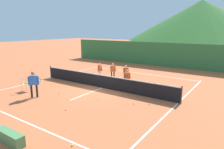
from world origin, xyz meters
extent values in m
plane|color=#BC6038|center=(0.00, 0.00, 0.00)|extent=(120.00, 120.00, 0.00)
cube|color=white|center=(0.00, -6.47, 0.00)|extent=(11.06, 0.08, 0.01)
cube|color=white|center=(0.00, 6.08, 0.00)|extent=(11.06, 0.08, 0.01)
cube|color=white|center=(-5.53, 0.00, 0.00)|extent=(0.08, 12.55, 0.01)
cube|color=white|center=(5.53, 0.00, 0.00)|extent=(0.08, 12.55, 0.01)
cube|color=white|center=(0.00, 0.00, 0.00)|extent=(0.08, 6.40, 0.01)
cylinder|color=#333338|center=(-5.68, 0.00, 0.53)|extent=(0.08, 0.08, 1.05)
cylinder|color=#333338|center=(5.68, 0.00, 0.53)|extent=(0.08, 0.08, 1.05)
cube|color=black|center=(0.00, 0.00, 0.46)|extent=(11.28, 0.02, 0.92)
cube|color=white|center=(0.00, 0.00, 0.95)|extent=(11.28, 0.03, 0.06)
cylinder|color=black|center=(-2.33, -4.21, 0.41)|extent=(0.12, 0.12, 0.82)
cylinder|color=black|center=(-2.14, -3.95, 0.41)|extent=(0.12, 0.12, 0.82)
cube|color=blue|center=(-2.23, -4.08, 1.11)|extent=(0.47, 0.53, 0.58)
sphere|color=#996B4C|center=(-2.23, -4.08, 1.55)|extent=(0.23, 0.23, 0.23)
cylinder|color=blue|center=(-2.45, -4.27, 1.08)|extent=(0.23, 0.20, 0.56)
cylinder|color=blue|center=(-2.10, -3.83, 1.07)|extent=(0.19, 0.17, 0.57)
torus|color=#262628|center=(-2.31, -3.68, 1.02)|extent=(0.19, 0.25, 0.29)
cylinder|color=black|center=(-2.11, -3.82, 1.02)|extent=(0.19, 0.15, 0.03)
cylinder|color=silver|center=(-1.97, 2.36, 0.33)|extent=(0.10, 0.10, 0.67)
cylinder|color=silver|center=(-1.93, 2.11, 0.33)|extent=(0.10, 0.10, 0.67)
cube|color=#E55926|center=(-1.95, 2.23, 0.90)|extent=(0.24, 0.42, 0.47)
sphere|color=#DBAD84|center=(-1.95, 2.23, 1.26)|extent=(0.18, 0.18, 0.18)
cylinder|color=#E55926|center=(-1.93, 2.47, 0.87)|extent=(0.19, 0.10, 0.46)
cylinder|color=#E55926|center=(-1.89, 2.01, 0.87)|extent=(0.15, 0.09, 0.46)
torus|color=#262628|center=(-1.62, 2.05, 0.86)|extent=(0.06, 0.29, 0.29)
cylinder|color=black|center=(-1.86, 2.02, 0.86)|extent=(0.22, 0.06, 0.03)
cylinder|color=black|center=(-0.81, 2.76, 0.34)|extent=(0.10, 0.10, 0.68)
cylinder|color=black|center=(-0.90, 2.51, 0.34)|extent=(0.10, 0.10, 0.68)
cube|color=#E55926|center=(-0.85, 2.64, 0.92)|extent=(0.32, 0.45, 0.48)
sphere|color=#DBAD84|center=(-0.85, 2.64, 1.28)|extent=(0.19, 0.19, 0.19)
cylinder|color=#E55926|center=(-0.72, 2.83, 0.89)|extent=(0.20, 0.13, 0.47)
cylinder|color=#E55926|center=(-0.90, 2.40, 0.89)|extent=(0.16, 0.12, 0.47)
cylinder|color=black|center=(0.31, 3.03, 0.32)|extent=(0.09, 0.09, 0.64)
cylinder|color=black|center=(0.19, 2.82, 0.32)|extent=(0.09, 0.09, 0.64)
cube|color=#E55926|center=(0.25, 2.93, 0.86)|extent=(0.33, 0.42, 0.45)
sphere|color=#DBAD84|center=(0.25, 2.93, 1.20)|extent=(0.18, 0.18, 0.18)
cylinder|color=#E55926|center=(0.40, 3.09, 0.83)|extent=(0.18, 0.14, 0.44)
cylinder|color=#E55926|center=(0.17, 2.72, 0.83)|extent=(0.15, 0.12, 0.44)
torus|color=#262628|center=(0.41, 2.59, 0.83)|extent=(0.16, 0.27, 0.29)
cylinder|color=black|center=(0.19, 2.71, 0.83)|extent=(0.21, 0.13, 0.03)
cylinder|color=navy|center=(1.42, 1.37, 0.31)|extent=(0.09, 0.09, 0.63)
cylinder|color=navy|center=(1.28, 1.17, 0.31)|extent=(0.09, 0.09, 0.63)
cube|color=#E55926|center=(1.35, 1.27, 0.85)|extent=(0.36, 0.41, 0.44)
sphere|color=tan|center=(1.35, 1.27, 1.19)|extent=(0.17, 0.17, 0.17)
cylinder|color=#E55926|center=(1.52, 1.42, 0.82)|extent=(0.18, 0.15, 0.43)
cylinder|color=#E55926|center=(1.25, 1.08, 0.82)|extent=(0.15, 0.13, 0.43)
torus|color=#262628|center=(1.47, 0.92, 0.83)|extent=(0.19, 0.25, 0.29)
cylinder|color=black|center=(1.27, 1.07, 0.83)|extent=(0.20, 0.15, 0.03)
cylinder|color=#B7B7BC|center=(-4.07, -3.23, 0.45)|extent=(0.02, 0.02, 0.89)
cylinder|color=#B7B7BC|center=(-3.51, -3.23, 0.45)|extent=(0.02, 0.02, 0.89)
cylinder|color=#B7B7BC|center=(-4.07, -3.79, 0.45)|extent=(0.02, 0.02, 0.89)
cylinder|color=#B7B7BC|center=(-3.51, -3.79, 0.45)|extent=(0.02, 0.02, 0.89)
cube|color=#B7B7BC|center=(-3.79, -3.51, 0.55)|extent=(0.56, 0.56, 0.01)
cube|color=#B7B7BC|center=(-3.79, -3.23, 0.89)|extent=(0.56, 0.02, 0.02)
cube|color=#B7B7BC|center=(-3.79, -3.79, 0.89)|extent=(0.56, 0.02, 0.02)
cube|color=#B7B7BC|center=(-4.07, -3.51, 0.89)|extent=(0.02, 0.56, 0.02)
cube|color=#B7B7BC|center=(-3.51, -3.51, 0.89)|extent=(0.02, 0.56, 0.02)
sphere|color=yellow|center=(-3.92, -3.63, 0.59)|extent=(0.07, 0.07, 0.07)
sphere|color=yellow|center=(-3.92, -3.57, 0.58)|extent=(0.07, 0.07, 0.07)
sphere|color=yellow|center=(-3.92, -3.51, 0.58)|extent=(0.07, 0.07, 0.07)
sphere|color=yellow|center=(-3.92, -3.45, 0.59)|extent=(0.07, 0.07, 0.07)
sphere|color=yellow|center=(-3.92, -3.38, 0.58)|extent=(0.07, 0.07, 0.07)
sphere|color=yellow|center=(-3.86, -3.64, 0.59)|extent=(0.07, 0.07, 0.07)
sphere|color=yellow|center=(-3.86, -3.57, 0.58)|extent=(0.07, 0.07, 0.07)
sphere|color=yellow|center=(-3.86, -3.51, 0.58)|extent=(0.07, 0.07, 0.07)
sphere|color=yellow|center=(-3.86, -3.44, 0.58)|extent=(0.07, 0.07, 0.07)
sphere|color=yellow|center=(-3.86, -3.38, 0.58)|extent=(0.07, 0.07, 0.07)
sphere|color=yellow|center=(-3.79, -3.64, 0.58)|extent=(0.07, 0.07, 0.07)
sphere|color=yellow|center=(-3.79, -3.57, 0.58)|extent=(0.07, 0.07, 0.07)
sphere|color=yellow|center=(-3.79, -3.51, 0.59)|extent=(0.07, 0.07, 0.07)
sphere|color=yellow|center=(-3.80, -3.45, 0.59)|extent=(0.07, 0.07, 0.07)
sphere|color=yellow|center=(-3.80, -3.37, 0.59)|extent=(0.07, 0.07, 0.07)
sphere|color=yellow|center=(-3.73, -3.63, 0.58)|extent=(0.07, 0.07, 0.07)
sphere|color=yellow|center=(-3.72, -3.57, 0.59)|extent=(0.07, 0.07, 0.07)
sphere|color=yellow|center=(-3.73, -3.52, 0.58)|extent=(0.07, 0.07, 0.07)
sphere|color=yellow|center=(-3.73, -3.44, 0.58)|extent=(0.07, 0.07, 0.07)
sphere|color=yellow|center=(-3.73, -3.38, 0.58)|extent=(0.07, 0.07, 0.07)
sphere|color=yellow|center=(-3.67, -3.63, 0.58)|extent=(0.07, 0.07, 0.07)
sphere|color=yellow|center=(-3.66, -3.57, 0.58)|extent=(0.07, 0.07, 0.07)
sphere|color=yellow|center=(-3.66, -3.51, 0.58)|extent=(0.07, 0.07, 0.07)
sphere|color=yellow|center=(-3.67, -3.45, 0.58)|extent=(0.07, 0.07, 0.07)
sphere|color=yellow|center=(-3.66, -3.38, 0.59)|extent=(0.07, 0.07, 0.07)
sphere|color=yellow|center=(3.68, -6.66, 0.03)|extent=(0.07, 0.07, 0.07)
sphere|color=yellow|center=(3.49, -1.60, 0.03)|extent=(0.07, 0.07, 0.07)
sphere|color=yellow|center=(4.26, -1.18, 0.03)|extent=(0.07, 0.07, 0.07)
sphere|color=yellow|center=(1.92, -0.60, 0.03)|extent=(0.07, 0.07, 0.07)
sphere|color=yellow|center=(0.06, -1.43, 0.03)|extent=(0.07, 0.07, 0.07)
sphere|color=yellow|center=(1.37, -2.14, 0.03)|extent=(0.07, 0.07, 0.07)
sphere|color=yellow|center=(-0.30, -0.78, 0.03)|extent=(0.07, 0.07, 0.07)
sphere|color=yellow|center=(-4.07, -2.71, 0.03)|extent=(0.07, 0.07, 0.07)
sphere|color=yellow|center=(0.95, -4.43, 0.03)|extent=(0.07, 0.07, 0.07)
sphere|color=yellow|center=(-1.52, -2.76, 0.03)|extent=(0.07, 0.07, 0.07)
cube|color=#33753D|center=(0.00, 10.93, 1.36)|extent=(24.33, 0.08, 2.72)
cube|color=#4C7F4C|center=(1.57, -7.82, 0.23)|extent=(1.50, 0.36, 0.46)
cone|color=#2D6628|center=(-8.05, 71.28, 7.35)|extent=(53.09, 53.09, 14.69)
camera|label=1|loc=(8.65, -11.33, 4.20)|focal=32.50mm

